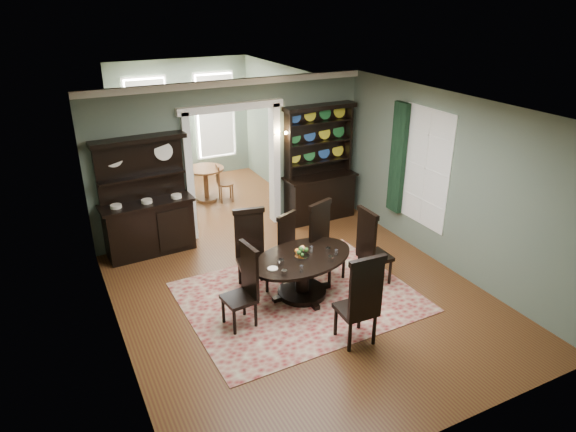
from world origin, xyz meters
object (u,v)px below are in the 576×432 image
at_px(dining_table, 302,269).
at_px(parlor_table, 206,179).
at_px(welsh_dresser, 319,179).
at_px(sideboard, 147,214).

bearing_deg(dining_table, parlor_table, 78.45).
relative_size(dining_table, welsh_dresser, 0.81).
height_order(dining_table, parlor_table, parlor_table).
relative_size(welsh_dresser, parlor_table, 2.83).
height_order(welsh_dresser, parlor_table, welsh_dresser).
relative_size(dining_table, parlor_table, 2.30).
bearing_deg(sideboard, parlor_table, 45.45).
bearing_deg(dining_table, welsh_dresser, 43.15).
bearing_deg(welsh_dresser, parlor_table, 131.93).
xyz_separation_m(sideboard, parlor_table, (1.74, 1.98, -0.25)).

